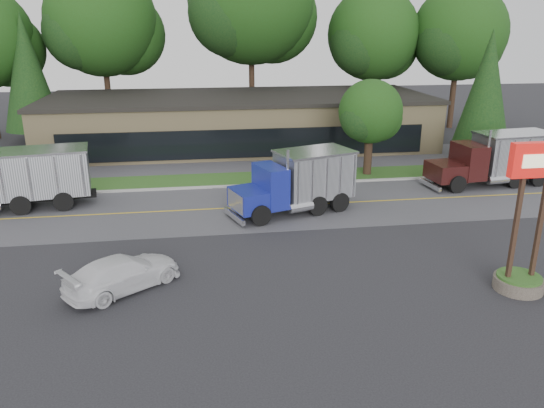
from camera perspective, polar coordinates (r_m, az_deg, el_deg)
The scene contains 19 objects.
ground at distance 22.21m, azimuth -2.54°, elevation -8.01°, with size 140.00×140.00×0.00m, color #2E2E32.
road at distance 30.49m, azimuth -4.32°, elevation -0.46°, with size 60.00×8.00×0.02m, color #5E5E63.
center_line at distance 30.49m, azimuth -4.32°, elevation -0.46°, with size 60.00×0.12×0.01m, color gold.
curb at distance 34.48m, azimuth -4.85°, elevation 1.81°, with size 60.00×0.30×0.12m, color #9E9E99.
grass_verge at distance 36.21m, azimuth -5.05°, elevation 2.62°, with size 60.00×3.40×0.03m, color #264C1A.
far_parking at distance 41.03m, azimuth -5.50°, elevation 4.53°, with size 60.00×7.00×0.02m, color #5E5E63.
strip_mall at distance 46.61m, azimuth -3.51°, elevation 8.80°, with size 32.00×12.00×4.00m, color tan.
bilo_sign at distance 22.71m, azimuth 25.56°, elevation -3.73°, with size 2.20×1.90×5.95m.
tree_far_b at distance 54.45m, azimuth -17.65°, elevation 17.77°, with size 10.86×10.22×15.49m.
tree_far_c at distance 54.28m, azimuth -2.09°, elevation 20.45°, with size 12.80×12.05×18.26m.
tree_far_d at distance 55.89m, azimuth 10.92°, elevation 17.05°, with size 9.54×8.98×13.61m.
tree_far_e at distance 57.18m, azimuth 19.54°, elevation 16.52°, with size 9.70×9.12×13.83m.
evergreen_left at distance 51.84m, azimuth -24.81°, elevation 12.76°, with size 4.90×4.90×11.13m.
evergreen_right at distance 43.91m, azimuth 22.05°, elevation 11.35°, with size 4.30×4.30×9.78m.
tree_verge at distance 37.28m, azimuth 10.61°, elevation 9.44°, with size 4.61×4.34×6.58m.
dump_truck_red at distance 33.18m, azimuth -26.82°, elevation 2.41°, with size 10.84×4.13×3.36m.
dump_truck_blue at distance 29.50m, azimuth 2.93°, elevation 2.57°, with size 7.33×4.57×3.36m.
dump_truck_maroon at distance 37.61m, azimuth 23.12°, elevation 4.63°, with size 8.58×3.42×3.36m.
rally_car at distance 21.91m, azimuth -15.74°, elevation -7.15°, with size 1.92×4.72×1.37m, color silver.
Camera 1 is at (-1.95, -19.75, 9.97)m, focal length 35.00 mm.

